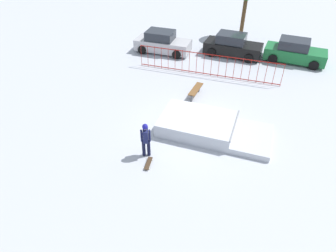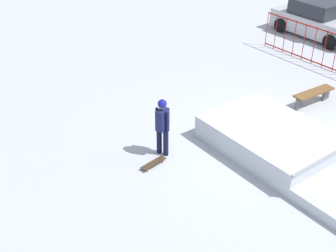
{
  "view_description": "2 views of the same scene",
  "coord_description": "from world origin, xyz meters",
  "px_view_note": "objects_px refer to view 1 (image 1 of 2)",
  "views": [
    {
      "loc": [
        1.79,
        -11.87,
        9.11
      ],
      "look_at": [
        -0.85,
        -1.22,
        0.9
      ],
      "focal_mm": 31.9,
      "sensor_mm": 36.0,
      "label": 1
    },
    {
      "loc": [
        6.37,
        -9.5,
        7.43
      ],
      "look_at": [
        -1.34,
        -2.39,
        1.0
      ],
      "focal_mm": 48.89,
      "sensor_mm": 36.0,
      "label": 2
    }
  ],
  "objects_px": {
    "skate_ramp": "(207,126)",
    "parked_car_silver": "(162,43)",
    "skateboard": "(148,163)",
    "parked_car_green": "(295,52)",
    "parked_car_black": "(232,46)",
    "skater": "(146,138)",
    "park_bench": "(196,90)"
  },
  "relations": [
    {
      "from": "skate_ramp",
      "to": "parked_car_silver",
      "type": "bearing_deg",
      "value": 122.8
    },
    {
      "from": "skateboard",
      "to": "parked_car_green",
      "type": "relative_size",
      "value": 0.19
    },
    {
      "from": "parked_car_green",
      "to": "skateboard",
      "type": "bearing_deg",
      "value": -109.35
    },
    {
      "from": "skate_ramp",
      "to": "skateboard",
      "type": "relative_size",
      "value": 6.96
    },
    {
      "from": "skate_ramp",
      "to": "skateboard",
      "type": "xyz_separation_m",
      "value": [
        -2.12,
        -2.95,
        -0.24
      ]
    },
    {
      "from": "parked_car_silver",
      "to": "parked_car_black",
      "type": "bearing_deg",
      "value": 12.21
    },
    {
      "from": "skater",
      "to": "parked_car_green",
      "type": "distance_m",
      "value": 14.03
    },
    {
      "from": "parked_car_black",
      "to": "park_bench",
      "type": "bearing_deg",
      "value": -94.96
    },
    {
      "from": "skater",
      "to": "parked_car_black",
      "type": "xyz_separation_m",
      "value": [
        2.88,
        12.1,
        -0.28
      ]
    },
    {
      "from": "skateboard",
      "to": "parked_car_silver",
      "type": "bearing_deg",
      "value": -170.85
    },
    {
      "from": "skater",
      "to": "parked_car_black",
      "type": "bearing_deg",
      "value": 152.05
    },
    {
      "from": "skateboard",
      "to": "parked_car_black",
      "type": "bearing_deg",
      "value": 165.51
    },
    {
      "from": "parked_car_silver",
      "to": "parked_car_black",
      "type": "height_order",
      "value": "same"
    },
    {
      "from": "skater",
      "to": "parked_car_silver",
      "type": "height_order",
      "value": "skater"
    },
    {
      "from": "parked_car_silver",
      "to": "skater",
      "type": "bearing_deg",
      "value": -73.68
    },
    {
      "from": "parked_car_black",
      "to": "parked_car_green",
      "type": "bearing_deg",
      "value": 8.17
    },
    {
      "from": "parked_car_green",
      "to": "skater",
      "type": "bearing_deg",
      "value": -111.37
    },
    {
      "from": "skate_ramp",
      "to": "park_bench",
      "type": "distance_m",
      "value": 3.45
    },
    {
      "from": "parked_car_silver",
      "to": "parked_car_green",
      "type": "height_order",
      "value": "same"
    },
    {
      "from": "skater",
      "to": "parked_car_black",
      "type": "relative_size",
      "value": 0.4
    },
    {
      "from": "skater",
      "to": "skateboard",
      "type": "relative_size",
      "value": 2.13
    },
    {
      "from": "park_bench",
      "to": "parked_car_black",
      "type": "xyz_separation_m",
      "value": [
        1.62,
        6.45,
        0.37
      ]
    },
    {
      "from": "park_bench",
      "to": "parked_car_black",
      "type": "height_order",
      "value": "parked_car_black"
    },
    {
      "from": "skater",
      "to": "skateboard",
      "type": "bearing_deg",
      "value": 9.8
    },
    {
      "from": "parked_car_black",
      "to": "parked_car_green",
      "type": "height_order",
      "value": "same"
    },
    {
      "from": "skater",
      "to": "parked_car_green",
      "type": "relative_size",
      "value": 0.4
    },
    {
      "from": "skateboard",
      "to": "parked_car_green",
      "type": "xyz_separation_m",
      "value": [
        6.96,
        12.59,
        0.65
      ]
    },
    {
      "from": "skater",
      "to": "skateboard",
      "type": "height_order",
      "value": "skater"
    },
    {
      "from": "skate_ramp",
      "to": "skater",
      "type": "relative_size",
      "value": 3.26
    },
    {
      "from": "parked_car_green",
      "to": "park_bench",
      "type": "bearing_deg",
      "value": -123.43
    },
    {
      "from": "skater",
      "to": "parked_car_black",
      "type": "distance_m",
      "value": 12.44
    },
    {
      "from": "skateboard",
      "to": "park_bench",
      "type": "xyz_separation_m",
      "value": [
        1.01,
        6.22,
        0.28
      ]
    }
  ]
}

